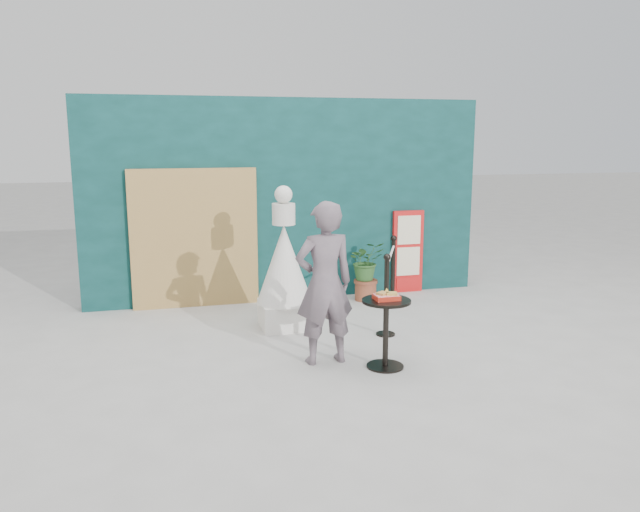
% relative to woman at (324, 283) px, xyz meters
% --- Properties ---
extents(ground, '(60.00, 60.00, 0.00)m').
position_rel_woman_xyz_m(ground, '(0.20, -0.25, -0.89)').
color(ground, '#ADAAA5').
rests_on(ground, ground).
extents(back_wall, '(6.00, 0.30, 3.00)m').
position_rel_woman_xyz_m(back_wall, '(0.20, 2.90, 0.61)').
color(back_wall, '#0A2F2E').
rests_on(back_wall, ground).
extents(bamboo_fence, '(1.80, 0.08, 2.00)m').
position_rel_woman_xyz_m(bamboo_fence, '(-1.20, 2.69, 0.11)').
color(bamboo_fence, tan).
rests_on(bamboo_fence, ground).
extents(woman, '(0.68, 0.47, 1.78)m').
position_rel_woman_xyz_m(woman, '(0.00, 0.00, 0.00)').
color(woman, slate).
rests_on(woman, ground).
extents(menu_board, '(0.50, 0.07, 1.30)m').
position_rel_woman_xyz_m(menu_board, '(2.10, 2.71, -0.24)').
color(menu_board, red).
rests_on(menu_board, ground).
extents(statue, '(0.72, 0.72, 1.84)m').
position_rel_woman_xyz_m(statue, '(-0.16, 1.35, -0.14)').
color(statue, white).
rests_on(statue, ground).
extents(cafe_table, '(0.52, 0.52, 0.75)m').
position_rel_woman_xyz_m(cafe_table, '(0.59, -0.32, -0.39)').
color(cafe_table, black).
rests_on(cafe_table, ground).
extents(food_basket, '(0.26, 0.19, 0.11)m').
position_rel_woman_xyz_m(food_basket, '(0.59, -0.32, -0.10)').
color(food_basket, red).
rests_on(food_basket, cafe_table).
extents(planter, '(0.53, 0.46, 0.90)m').
position_rel_woman_xyz_m(planter, '(1.29, 2.38, -0.37)').
color(planter, brown).
rests_on(planter, ground).
extents(stanchion_barrier, '(0.84, 1.54, 1.03)m').
position_rel_woman_xyz_m(stanchion_barrier, '(1.29, 1.37, -0.39)').
color(stanchion_barrier, black).
rests_on(stanchion_barrier, ground).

